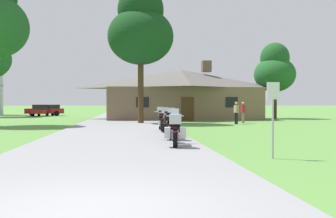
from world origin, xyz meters
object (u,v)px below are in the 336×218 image
(motorcycle_blue_second_in_row, at_px, (171,126))
(bystander_red_shirt_beside_signpost, at_px, (243,111))
(motorcycle_yellow_farthest_in_row, at_px, (161,120))
(parked_red_sedan_far_left, at_px, (43,111))
(tree_right_of_lodge, at_px, (275,70))
(motorcycle_red_third_in_row, at_px, (167,123))
(motorcycle_white_nearest_to_camera, at_px, (175,130))
(metal_signpost_roadside, at_px, (273,110))
(bystander_tan_shirt_near_lodge, at_px, (236,112))
(tree_by_lodge_front, at_px, (141,29))
(parked_red_suv_far_left, at_px, (45,110))

(motorcycle_blue_second_in_row, xyz_separation_m, bystander_red_shirt_beside_signpost, (7.12, 13.12, 0.32))
(motorcycle_yellow_farthest_in_row, distance_m, parked_red_sedan_far_left, 29.71)
(tree_right_of_lodge, bearing_deg, motorcycle_red_third_in_row, -124.07)
(motorcycle_blue_second_in_row, xyz_separation_m, motorcycle_yellow_farthest_in_row, (-0.00, 4.86, 0.01))
(motorcycle_blue_second_in_row, relative_size, parked_red_sedan_far_left, 0.49)
(motorcycle_red_third_in_row, bearing_deg, motorcycle_blue_second_in_row, -93.53)
(motorcycle_white_nearest_to_camera, bearing_deg, bystander_red_shirt_beside_signpost, 71.42)
(motorcycle_white_nearest_to_camera, height_order, motorcycle_yellow_farthest_in_row, same)
(motorcycle_yellow_farthest_in_row, xyz_separation_m, parked_red_sedan_far_left, (-12.28, 27.05, 0.02))
(motorcycle_red_third_in_row, xyz_separation_m, motorcycle_yellow_farthest_in_row, (-0.07, 2.48, 0.00))
(motorcycle_yellow_farthest_in_row, distance_m, metal_signpost_roadside, 10.58)
(motorcycle_yellow_farthest_in_row, relative_size, parked_red_sedan_far_left, 0.49)
(bystander_tan_shirt_near_lodge, distance_m, tree_right_of_lodge, 12.63)
(motorcycle_red_third_in_row, height_order, parked_red_sedan_far_left, motorcycle_red_third_in_row)
(parked_red_sedan_far_left, bearing_deg, motorcycle_blue_second_in_row, -66.39)
(motorcycle_white_nearest_to_camera, relative_size, motorcycle_yellow_farthest_in_row, 1.00)
(motorcycle_yellow_farthest_in_row, bearing_deg, tree_right_of_lodge, 51.82)
(motorcycle_yellow_farthest_in_row, bearing_deg, tree_by_lodge_front, 95.71)
(motorcycle_yellow_farthest_in_row, height_order, parked_red_sedan_far_left, motorcycle_yellow_farthest_in_row)
(motorcycle_white_nearest_to_camera, relative_size, motorcycle_blue_second_in_row, 1.00)
(motorcycle_blue_second_in_row, distance_m, bystander_tan_shirt_near_lodge, 13.24)
(bystander_tan_shirt_near_lodge, bearing_deg, metal_signpost_roadside, 149.72)
(bystander_red_shirt_beside_signpost, distance_m, tree_right_of_lodge, 11.04)
(motorcycle_yellow_farthest_in_row, xyz_separation_m, metal_signpost_roadside, (2.25, -10.31, 0.73))
(motorcycle_red_third_in_row, xyz_separation_m, tree_by_lodge_front, (-0.94, 10.90, 6.61))
(metal_signpost_roadside, bearing_deg, motorcycle_yellow_farthest_in_row, 102.31)
(bystander_tan_shirt_near_lodge, bearing_deg, motorcycle_white_nearest_to_camera, 138.70)
(motorcycle_blue_second_in_row, height_order, tree_by_lodge_front, tree_by_lodge_front)
(bystander_tan_shirt_near_lodge, xyz_separation_m, parked_red_sedan_far_left, (-18.45, 20.20, -0.29))
(motorcycle_white_nearest_to_camera, xyz_separation_m, bystander_tan_shirt_near_lodge, (6.32, 14.28, 0.32))
(motorcycle_white_nearest_to_camera, distance_m, metal_signpost_roadside, 3.82)
(motorcycle_blue_second_in_row, bearing_deg, metal_signpost_roadside, -61.35)
(motorcycle_red_third_in_row, distance_m, tree_by_lodge_front, 12.78)
(motorcycle_red_third_in_row, bearing_deg, bystander_tan_shirt_near_lodge, 54.81)
(bystander_red_shirt_beside_signpost, relative_size, tree_right_of_lodge, 0.22)
(tree_by_lodge_front, bearing_deg, parked_red_sedan_far_left, 121.49)
(bystander_tan_shirt_near_lodge, height_order, parked_red_sedan_far_left, bystander_tan_shirt_near_lodge)
(motorcycle_blue_second_in_row, distance_m, tree_by_lodge_front, 14.86)
(motorcycle_red_third_in_row, bearing_deg, parked_red_suv_far_left, 110.18)
(motorcycle_white_nearest_to_camera, xyz_separation_m, motorcycle_red_third_in_row, (0.22, 4.95, 0.01))
(bystander_tan_shirt_near_lodge, relative_size, tree_right_of_lodge, 0.22)
(parked_red_suv_far_left, bearing_deg, bystander_red_shirt_beside_signpost, -149.03)
(motorcycle_blue_second_in_row, relative_size, bystander_tan_shirt_near_lodge, 1.25)
(bystander_tan_shirt_near_lodge, xyz_separation_m, tree_right_of_lodge, (6.85, 9.81, 4.05))
(motorcycle_yellow_farthest_in_row, relative_size, bystander_red_shirt_beside_signpost, 1.25)
(motorcycle_white_nearest_to_camera, height_order, motorcycle_red_third_in_row, same)
(motorcycle_red_third_in_row, height_order, parked_red_suv_far_left, parked_red_suv_far_left)
(bystander_red_shirt_beside_signpost, xyz_separation_m, tree_right_of_lodge, (5.89, 8.41, 4.05))
(motorcycle_blue_second_in_row, height_order, metal_signpost_roadside, metal_signpost_roadside)
(bystander_red_shirt_beside_signpost, distance_m, parked_red_sedan_far_left, 27.02)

